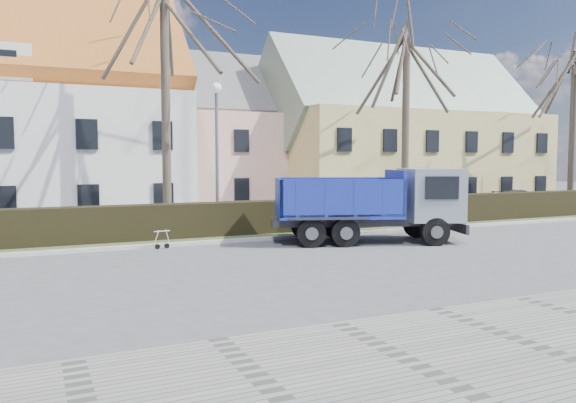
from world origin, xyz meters
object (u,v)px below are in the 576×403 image
streetlight (217,158)px  parked_car_b (518,199)px  cart_frame (156,239)px  dump_truck (362,204)px

streetlight → parked_car_b: (20.37, 3.61, -2.48)m
streetlight → cart_frame: size_ratio=8.03×
dump_truck → cart_frame: dump_truck is taller
dump_truck → parked_car_b: size_ratio=1.70×
dump_truck → parked_car_b: 18.14m
dump_truck → streetlight: 6.20m
dump_truck → parked_car_b: (16.28, 7.96, -0.80)m
cart_frame → parked_car_b: parked_car_b is taller
streetlight → dump_truck: bearing=-46.8°
streetlight → cart_frame: streetlight is taller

